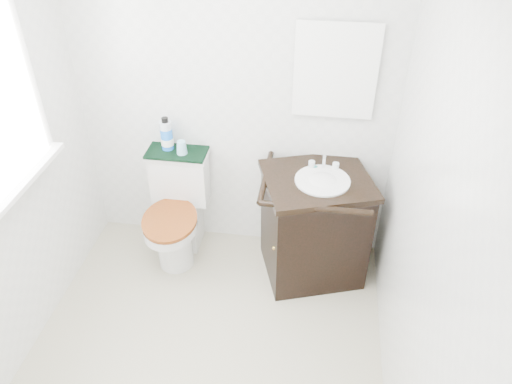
% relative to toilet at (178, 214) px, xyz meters
% --- Properties ---
extents(floor, '(2.40, 2.40, 0.00)m').
position_rel_toilet_xyz_m(floor, '(0.39, -0.97, -0.35)').
color(floor, '#BFB89A').
rests_on(floor, ground).
extents(wall_back, '(2.40, 0.00, 2.40)m').
position_rel_toilet_xyz_m(wall_back, '(0.39, 0.23, 0.85)').
color(wall_back, silver).
rests_on(wall_back, ground).
extents(wall_right, '(0.00, 2.40, 2.40)m').
position_rel_toilet_xyz_m(wall_right, '(1.49, -0.97, 0.85)').
color(wall_right, silver).
rests_on(wall_right, ground).
extents(mirror, '(0.50, 0.02, 0.60)m').
position_rel_toilet_xyz_m(mirror, '(1.06, 0.21, 1.10)').
color(mirror, silver).
rests_on(mirror, wall_back).
extents(toilet, '(0.44, 0.65, 0.81)m').
position_rel_toilet_xyz_m(toilet, '(0.00, 0.00, 0.00)').
color(toilet, white).
rests_on(toilet, floor).
extents(vanity, '(0.84, 0.78, 0.92)m').
position_rel_toilet_xyz_m(vanity, '(1.01, -0.06, 0.08)').
color(vanity, black).
rests_on(vanity, floor).
extents(trash_bin, '(0.24, 0.20, 0.31)m').
position_rel_toilet_xyz_m(trash_bin, '(0.84, 0.13, -0.19)').
color(trash_bin, white).
rests_on(trash_bin, floor).
extents(towel, '(0.43, 0.22, 0.02)m').
position_rel_toilet_xyz_m(towel, '(0.00, 0.12, 0.46)').
color(towel, black).
rests_on(towel, toilet).
extents(mouthwash_bottle, '(0.08, 0.08, 0.24)m').
position_rel_toilet_xyz_m(mouthwash_bottle, '(-0.07, 0.15, 0.58)').
color(mouthwash_bottle, blue).
rests_on(mouthwash_bottle, towel).
extents(cup, '(0.08, 0.08, 0.10)m').
position_rel_toilet_xyz_m(cup, '(0.05, 0.10, 0.52)').
color(cup, '#89C8E1').
rests_on(cup, towel).
extents(soap_bar, '(0.07, 0.04, 0.02)m').
position_rel_toilet_xyz_m(soap_bar, '(0.97, 0.06, 0.48)').
color(soap_bar, '#17726F').
rests_on(soap_bar, vanity).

